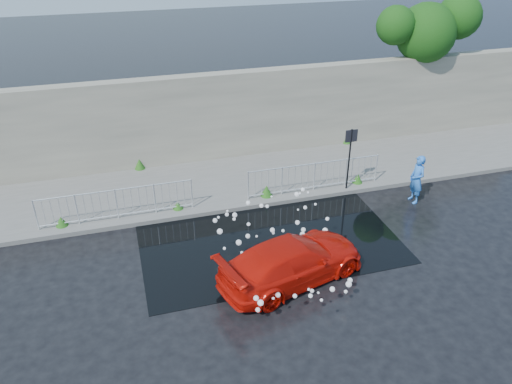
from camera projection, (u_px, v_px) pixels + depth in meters
ground at (262, 260)px, 14.93m from camera, size 90.00×90.00×0.00m
pavement at (224, 182)px, 19.08m from camera, size 30.00×4.00×0.15m
curb at (237, 208)px, 17.40m from camera, size 30.00×0.25×0.16m
retaining_wall at (210, 117)px, 20.02m from camera, size 30.00×0.60×3.50m
puddle at (268, 239)px, 15.89m from camera, size 8.00×5.00×0.01m
sign_post at (350, 150)px, 17.70m from camera, size 0.45×0.06×2.50m
tree at (429, 29)px, 21.16m from camera, size 4.77×2.54×6.16m
railing_left at (116, 203)px, 16.40m from camera, size 5.05×0.05×1.10m
railing_right at (314, 176)px, 18.11m from camera, size 5.05×0.05×1.10m
weeds at (224, 182)px, 18.55m from camera, size 12.17×3.93×0.42m
water_spray at (278, 241)px, 14.62m from camera, size 3.63×5.27×1.06m
red_car at (292, 261)px, 13.85m from camera, size 4.66×2.93×1.26m
person at (417, 179)px, 17.52m from camera, size 0.43×0.65×1.77m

